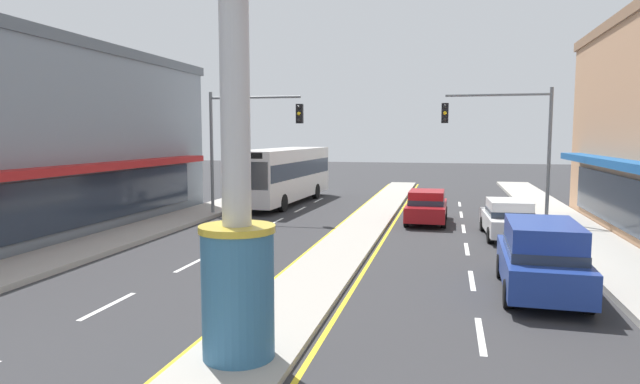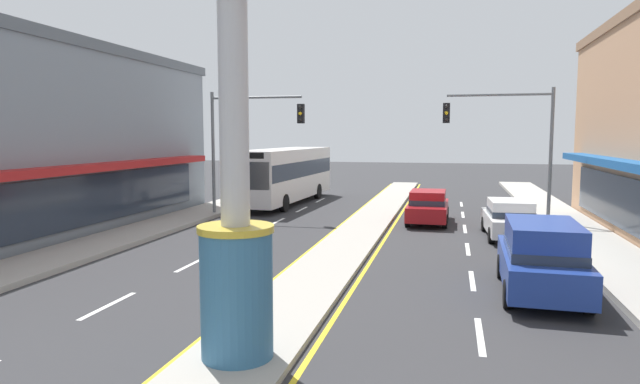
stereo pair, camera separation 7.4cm
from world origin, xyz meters
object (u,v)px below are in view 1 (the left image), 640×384
object	(u,v)px
district_sign	(236,150)
bus_far_right_lane	(284,172)
traffic_light_left_side	(244,132)
traffic_light_right_side	(509,131)
suv_near_left_lane	(541,257)
sedan_mid_left_lane	(427,206)
sedan_near_right_lane	(508,218)

from	to	relation	value
district_sign	bus_far_right_lane	xyz separation A→B (m)	(-5.95, 22.39, -1.96)
district_sign	traffic_light_left_side	distance (m)	17.83
district_sign	bus_far_right_lane	distance (m)	23.25
traffic_light_right_side	suv_near_left_lane	size ratio (longest dim) A/B	1.33
traffic_light_left_side	district_sign	bearing A→B (deg)	-69.54
district_sign	traffic_light_left_side	xyz separation A→B (m)	(-6.23, 16.70, 0.42)
sedan_mid_left_lane	traffic_light_left_side	bearing A→B (deg)	-179.05
traffic_light_left_side	traffic_light_right_side	bearing A→B (deg)	3.84
sedan_near_right_lane	suv_near_left_lane	xyz separation A→B (m)	(-0.00, -8.04, 0.20)
traffic_light_right_side	bus_far_right_lane	xyz separation A→B (m)	(-12.18, 4.85, -2.38)
traffic_light_left_side	suv_near_left_lane	world-z (taller)	traffic_light_left_side
traffic_light_left_side	sedan_mid_left_lane	distance (m)	9.53
traffic_light_right_side	sedan_near_right_lane	distance (m)	5.08
traffic_light_right_side	suv_near_left_lane	distance (m)	12.19
suv_near_left_lane	sedan_mid_left_lane	bearing A→B (deg)	106.62
bus_far_right_lane	sedan_mid_left_lane	world-z (taller)	bus_far_right_lane
traffic_light_left_side	sedan_near_right_lane	world-z (taller)	traffic_light_left_side
bus_far_right_lane	sedan_mid_left_lane	distance (m)	10.28
district_sign	bus_far_right_lane	world-z (taller)	district_sign
district_sign	suv_near_left_lane	bearing A→B (deg)	44.28
sedan_near_right_lane	traffic_light_right_side	bearing A→B (deg)	85.63
traffic_light_right_side	sedan_mid_left_lane	distance (m)	5.03
traffic_light_left_side	traffic_light_right_side	size ratio (longest dim) A/B	1.00
district_sign	traffic_light_left_side	world-z (taller)	district_sign
suv_near_left_lane	sedan_near_right_lane	bearing A→B (deg)	89.97
traffic_light_right_side	suv_near_left_lane	world-z (taller)	traffic_light_right_side
district_sign	sedan_mid_left_lane	xyz separation A→B (m)	(2.65, 16.85, -3.04)
sedan_near_right_lane	sedan_mid_left_lane	distance (m)	4.47
traffic_light_right_side	bus_far_right_lane	distance (m)	13.32
district_sign	traffic_light_right_side	distance (m)	18.62
district_sign	traffic_light_right_side	bearing A→B (deg)	70.44
sedan_near_right_lane	bus_far_right_lane	bearing A→B (deg)	144.28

